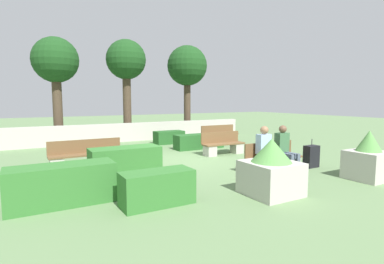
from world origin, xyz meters
name	(u,v)px	position (x,y,z in m)	size (l,w,h in m)	color
ground_plane	(189,161)	(0.00, 0.00, 0.00)	(60.00, 60.00, 0.00)	#607F51
perimeter_wall	(134,132)	(0.00, 5.60, 0.44)	(12.33, 0.30, 0.89)	#B7B2A8
bench_front	(274,161)	(1.37, -2.48, 0.31)	(1.75, 0.49, 0.82)	brown
bench_left_side	(220,136)	(3.32, 2.96, 0.31)	(1.82, 0.49, 0.82)	brown
bench_right_side	(87,157)	(-3.12, 0.69, 0.33)	(2.14, 0.48, 0.82)	brown
bench_back	(223,146)	(1.70, 0.43, 0.31)	(1.68, 0.48, 0.82)	brown
person_seated_man	(267,148)	(0.96, -2.62, 0.72)	(0.38, 0.63, 1.32)	#333338
person_seated_woman	(285,146)	(1.66, -2.62, 0.72)	(0.38, 0.63, 1.31)	#515B70
hedge_block_near_left	(199,141)	(1.61, 2.02, 0.30)	(2.11, 0.61, 0.60)	#235623
hedge_block_near_right	(62,185)	(-4.14, -2.42, 0.39)	(1.97, 0.71, 0.78)	#33702D
hedge_block_mid_left	(169,137)	(1.13, 3.94, 0.29)	(1.34, 0.68, 0.58)	#235623
hedge_block_mid_right	(125,160)	(-2.29, -0.49, 0.35)	(1.93, 0.77, 0.71)	#33702D
hedge_block_far_left	(157,188)	(-2.54, -3.35, 0.33)	(1.40, 0.60, 0.67)	#33702D
planter_corner_left	(368,159)	(2.86, -4.27, 0.52)	(0.91, 0.91, 1.26)	#B7B2A8
planter_corner_right	(271,169)	(-0.18, -3.96, 0.55)	(1.06, 1.06, 1.21)	#B7B2A8
suitcase	(311,156)	(2.76, -2.64, 0.33)	(0.45, 0.26, 0.86)	black
tree_leftmost	(56,63)	(-3.27, 6.91, 3.73)	(2.11, 2.11, 4.92)	#473828
tree_center_left	(126,63)	(-0.02, 6.51, 3.89)	(2.00, 2.00, 5.05)	#473828
tree_center_right	(187,67)	(3.64, 6.75, 3.88)	(2.28, 2.28, 5.11)	#473828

